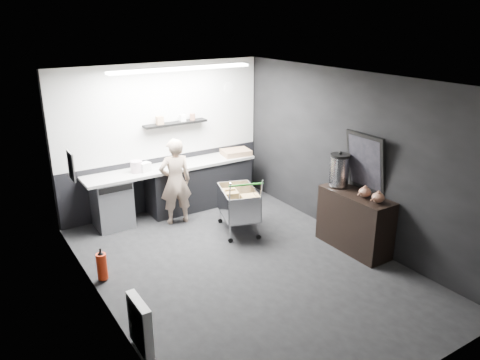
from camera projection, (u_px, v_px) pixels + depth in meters
floor at (245, 267)px, 6.83m from camera, size 5.50×5.50×0.00m
ceiling at (246, 80)px, 5.92m from camera, size 5.50×5.50×0.00m
wall_back at (163, 138)px, 8.55m from camera, size 5.50×0.00×5.50m
wall_front at (413, 268)px, 4.20m from camera, size 5.50×0.00×5.50m
wall_left at (100, 212)px, 5.36m from camera, size 0.00×5.50×5.50m
wall_right at (351, 157)px, 7.39m from camera, size 0.00×5.50×5.50m
kitchen_wall_panel at (162, 111)px, 8.37m from camera, size 3.95×0.02×1.70m
dado_panel at (166, 182)px, 8.83m from camera, size 3.95×0.02×1.00m
floating_shelf at (175, 123)px, 8.46m from camera, size 1.20×0.22×0.04m
wall_clock at (229, 88)px, 8.97m from camera, size 0.20×0.03×0.20m
poster at (71, 166)px, 6.33m from camera, size 0.02×0.30×0.40m
poster_red_band at (71, 161)px, 6.31m from camera, size 0.02×0.22×0.10m
radiator at (140, 325)px, 5.01m from camera, size 0.10×0.50×0.60m
ceiling_strip at (182, 69)px, 7.40m from camera, size 2.40×0.20×0.04m
prep_counter at (180, 187)px, 8.66m from camera, size 3.20×0.61×0.90m
person at (175, 181)px, 8.06m from camera, size 0.61×0.45×1.53m
shopping_cart at (238, 204)px, 7.81m from camera, size 0.82×1.09×1.02m
sideboard at (354, 214)px, 7.22m from camera, size 0.52×1.22×1.83m
fire_extinguisher at (102, 266)px, 6.43m from camera, size 0.14×0.14×0.47m
cardboard_box at (236, 152)px, 9.07m from camera, size 0.58×0.48×0.10m
pink_tub at (136, 167)px, 8.07m from camera, size 0.20×0.20×0.20m
white_container at (145, 167)px, 8.11m from camera, size 0.22×0.19×0.16m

